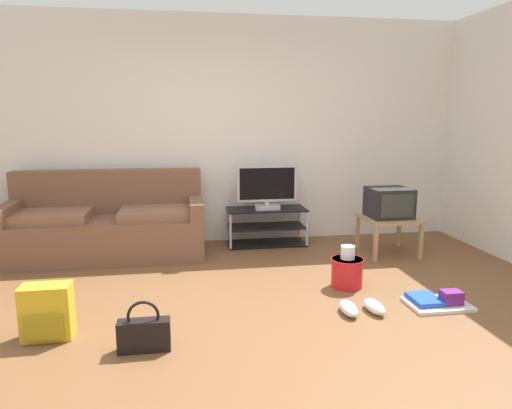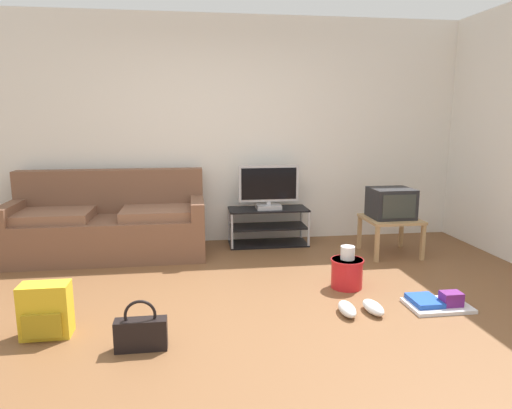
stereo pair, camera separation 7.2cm
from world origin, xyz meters
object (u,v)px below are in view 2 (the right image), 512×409
Objects in this scene: side_table at (391,223)px; crt_tv at (391,203)px; floor_tray at (437,303)px; cleaning_bucket at (347,271)px; backpack at (46,311)px; couch at (109,225)px; tv_stand at (268,226)px; flat_tv at (269,188)px; sneakers_pair at (360,308)px; handbag at (141,333)px.

side_table is 0.22m from crt_tv.
floor_tray is (-0.24, -1.48, -0.54)m from crt_tv.
backpack is at bearing -165.61° from cleaning_bucket.
crt_tv is (-0.00, 0.02, 0.22)m from side_table.
couch reaches higher than floor_tray.
tv_stand reaches higher than floor_tray.
side_table reaches higher than floor_tray.
crt_tv reaches higher than floor_tray.
cleaning_bucket is 0.79× the size of floor_tray.
crt_tv reaches higher than side_table.
tv_stand is 1.45m from crt_tv.
floor_tray is at bearing -63.16° from tv_stand.
flat_tv is (1.82, 0.17, 0.36)m from couch.
flat_tv is at bearing 100.43° from sneakers_pair.
couch is at bearing -174.02° from tv_stand.
flat_tv is at bearing 62.34° from handbag.
couch is 5.92× the size of sneakers_pair.
backpack is at bearing -154.12° from crt_tv.
flat_tv is at bearing 117.09° from floor_tray.
flat_tv is at bearing -90.00° from tv_stand.
flat_tv is 2.91m from backpack.
floor_tray is (0.66, 0.03, -0.01)m from sneakers_pair.
crt_tv is at bearing 80.76° from floor_tray.
side_table is at bearing 8.87° from backpack.
cleaning_bucket is 0.58m from sneakers_pair.
flat_tv is 2.78m from handbag.
backpack is 2.32m from sneakers_pair.
backpack is at bearing -178.77° from sneakers_pair.
couch is 5.44× the size of backpack.
crt_tv reaches higher than cleaning_bucket.
flat_tv is 2.20m from sneakers_pair.
backpack is (-0.12, -1.95, -0.15)m from couch.
handbag is (0.56, -2.24, -0.22)m from couch.
backpack is at bearing -154.35° from side_table.
couch is at bearing -174.72° from flat_tv.
flat_tv is 1.86× the size of cleaning_bucket.
flat_tv reaches higher than tv_stand.
cleaning_bucket is at bearing -130.91° from crt_tv.
couch is 2.32m from handbag.
backpack is 0.74m from handbag.
backpack is 1.09× the size of sneakers_pair.
couch is at bearing 172.89° from crt_tv.
cleaning_bucket is (0.46, -1.50, -0.54)m from flat_tv.
crt_tv is 0.92× the size of floor_tray.
crt_tv is 1.84m from sneakers_pair.
cleaning_bucket is 1.09× the size of sneakers_pair.
couch is 5.43× the size of cleaning_bucket.
crt_tv is 1.60m from floor_tray.
backpack reaches higher than handbag.
tv_stand is 1.93× the size of floor_tray.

